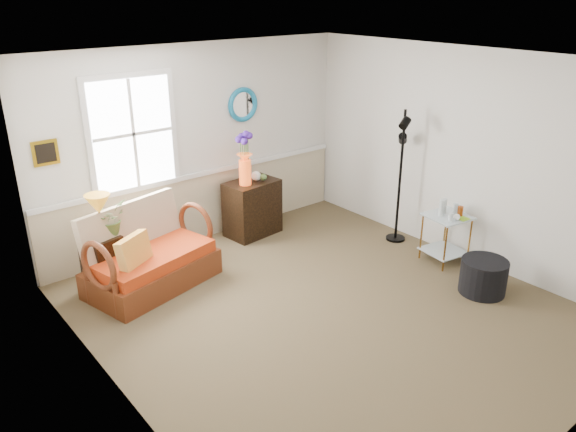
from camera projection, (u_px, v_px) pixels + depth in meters
floor at (326, 310)px, 6.03m from camera, size 4.50×5.00×0.01m
ceiling at (333, 62)px, 5.04m from camera, size 4.50×5.00×0.01m
walls at (329, 197)px, 5.54m from camera, size 4.51×5.01×2.60m
wainscot at (203, 206)px, 7.64m from camera, size 4.46×0.02×0.90m
chair_rail at (202, 174)px, 7.46m from camera, size 4.46×0.04×0.06m
window at (133, 134)px, 6.67m from camera, size 1.14×0.06×1.44m
picture at (45, 153)px, 6.10m from camera, size 0.28×0.03×0.28m
mirror at (243, 105)px, 7.56m from camera, size 0.47×0.07×0.47m
loveseat at (150, 248)px, 6.36m from camera, size 1.60×1.14×0.94m
throw_pillow at (135, 256)px, 6.06m from camera, size 0.44×0.31×0.45m
lamp_stand at (103, 263)px, 6.36m from camera, size 0.44×0.44×0.64m
table_lamp at (100, 217)px, 6.14m from camera, size 0.29×0.29×0.51m
potted_plant at (111, 222)px, 6.27m from camera, size 0.50×0.52×0.30m
cabinet at (252, 208)px, 7.76m from camera, size 0.76×0.53×0.77m
flower_vase at (245, 159)px, 7.37m from camera, size 0.25×0.25×0.71m
side_table at (445, 238)px, 7.00m from camera, size 0.56×0.56×0.62m
tabletop_items at (453, 208)px, 6.83m from camera, size 0.38×0.38×0.21m
floor_lamp at (400, 177)px, 7.38m from camera, size 0.30×0.30×1.80m
ottoman at (483, 276)px, 6.32m from camera, size 0.64×0.64×0.40m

